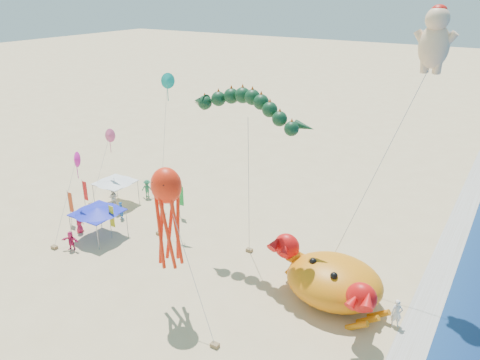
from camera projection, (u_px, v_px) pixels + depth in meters
name	position (u px, v px, depth m)	size (l,w,h in m)	color
ground	(249.00, 275.00, 34.63)	(320.00, 320.00, 0.00)	#D1B784
foam_strip	(416.00, 334.00, 28.79)	(320.00, 320.00, 0.00)	silver
crab_inflatable	(333.00, 280.00, 31.08)	(8.86, 7.66, 3.88)	orange
dragon_kite	(246.00, 111.00, 32.75)	(9.85, 2.71, 12.83)	#0D311A
cherub_kite	(434.00, 39.00, 29.01)	(5.65, 5.43, 18.80)	#F9C898
octopus_kite	(168.00, 210.00, 29.09)	(6.09, 3.17, 9.72)	#FF280D
canopy_blue	(97.00, 210.00, 39.17)	(3.85, 3.85, 2.71)	gray
canopy_white	(115.00, 180.00, 45.17)	(3.57, 3.57, 2.71)	gray
feather_flags	(112.00, 202.00, 41.71)	(8.90, 6.34, 3.20)	gray
beachgoers	(136.00, 214.00, 41.93)	(28.83, 11.95, 1.88)	gold
small_kites	(116.00, 137.00, 40.57)	(9.02, 9.40, 13.29)	#E319A5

